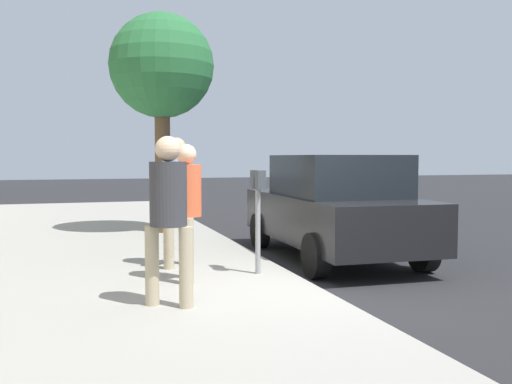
{
  "coord_description": "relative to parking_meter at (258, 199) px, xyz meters",
  "views": [
    {
      "loc": [
        -6.49,
        2.79,
        1.74
      ],
      "look_at": [
        0.95,
        0.43,
        1.25
      ],
      "focal_mm": 39.51,
      "sensor_mm": 36.0,
      "label": 1
    }
  ],
  "objects": [
    {
      "name": "sidewalk_slab",
      "position": [
        -0.75,
        2.53,
        -1.09
      ],
      "size": [
        28.0,
        6.0,
        0.15
      ],
      "primitive_type": "cube",
      "color": "gray",
      "rests_on": "ground_plane"
    },
    {
      "name": "pedestrian_at_meter",
      "position": [
        -0.16,
        1.01,
        0.01
      ],
      "size": [
        0.53,
        0.38,
        1.75
      ],
      "rotation": [
        0.0,
        0.0,
        -1.69
      ],
      "color": "tan",
      "rests_on": "sidewalk_slab"
    },
    {
      "name": "parking_meter",
      "position": [
        0.0,
        0.0,
        0.0
      ],
      "size": [
        0.36,
        0.12,
        1.41
      ],
      "color": "gray",
      "rests_on": "sidewalk_slab"
    },
    {
      "name": "ground_plane",
      "position": [
        -0.75,
        -0.47,
        -1.17
      ],
      "size": [
        80.0,
        80.0,
        0.0
      ],
      "primitive_type": "plane",
      "color": "#232326",
      "rests_on": "ground"
    },
    {
      "name": "parked_sedan_near",
      "position": [
        1.45,
        -1.82,
        -0.27
      ],
      "size": [
        4.45,
        2.07,
        1.77
      ],
      "color": "black",
      "rests_on": "ground_plane"
    },
    {
      "name": "pedestrian_bystander",
      "position": [
        -1.32,
        1.42,
        0.06
      ],
      "size": [
        0.39,
        0.48,
        1.81
      ],
      "rotation": [
        0.0,
        0.0,
        -0.59
      ],
      "color": "tan",
      "rests_on": "sidewalk_slab"
    },
    {
      "name": "parking_officer",
      "position": [
        0.83,
        0.97,
        0.1
      ],
      "size": [
        0.44,
        0.44,
        1.87
      ],
      "rotation": [
        0.0,
        0.0,
        -2.35
      ],
      "color": "tan",
      "rests_on": "sidewalk_slab"
    },
    {
      "name": "street_tree",
      "position": [
        4.67,
        0.61,
        2.42
      ],
      "size": [
        2.18,
        2.18,
        4.58
      ],
      "color": "brown",
      "rests_on": "sidewalk_slab"
    }
  ]
}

